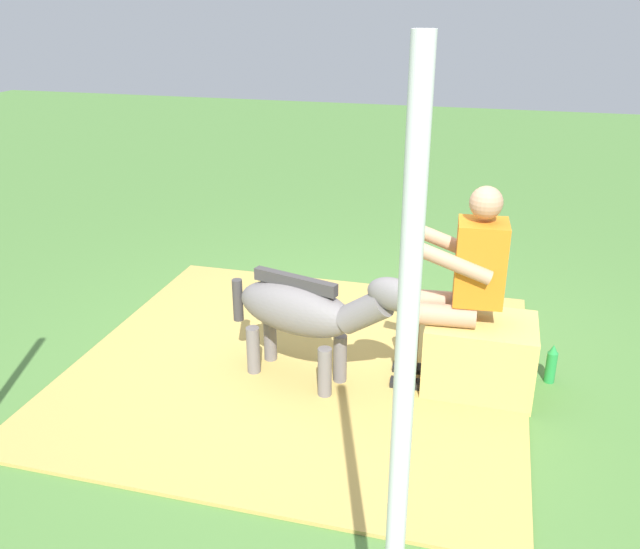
{
  "coord_description": "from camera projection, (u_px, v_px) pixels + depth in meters",
  "views": [
    {
      "loc": [
        -0.94,
        4.07,
        2.41
      ],
      "look_at": [
        0.2,
        -0.23,
        0.55
      ],
      "focal_mm": 37.78,
      "sensor_mm": 36.0,
      "label": 1
    }
  ],
  "objects": [
    {
      "name": "ground_plane",
      "position": [
        339.0,
        361.0,
        4.78
      ],
      "size": [
        24.0,
        24.0,
        0.0
      ],
      "primitive_type": "plane",
      "color": "#4C7A38"
    },
    {
      "name": "hay_patch",
      "position": [
        301.0,
        363.0,
        4.73
      ],
      "size": [
        3.07,
        2.96,
        0.02
      ],
      "primitive_type": "cube",
      "color": "tan",
      "rests_on": "ground"
    },
    {
      "name": "hay_bale",
      "position": [
        479.0,
        355.0,
        4.36
      ],
      "size": [
        0.69,
        0.51,
        0.49
      ],
      "primitive_type": "cube",
      "color": "tan",
      "rests_on": "ground"
    },
    {
      "name": "person_seated",
      "position": [
        460.0,
        280.0,
        4.2
      ],
      "size": [
        0.68,
        0.45,
        1.37
      ],
      "color": "tan",
      "rests_on": "ground"
    },
    {
      "name": "pony_standing",
      "position": [
        307.0,
        311.0,
        4.32
      ],
      "size": [
        1.32,
        0.58,
        0.89
      ],
      "color": "slate",
      "rests_on": "ground"
    },
    {
      "name": "soda_bottle",
      "position": [
        551.0,
        364.0,
        4.48
      ],
      "size": [
        0.07,
        0.07,
        0.28
      ],
      "color": "#268C3F",
      "rests_on": "ground"
    },
    {
      "name": "tent_pole_left",
      "position": [
        400.0,
        459.0,
        1.94
      ],
      "size": [
        0.06,
        0.06,
        2.34
      ],
      "primitive_type": "cylinder",
      "color": "silver",
      "rests_on": "ground"
    }
  ]
}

